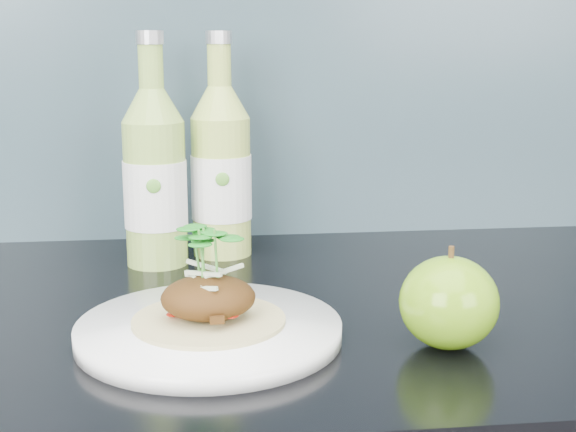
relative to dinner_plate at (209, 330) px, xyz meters
name	(u,v)px	position (x,y,z in m)	size (l,w,h in m)	color
dinner_plate	(209,330)	(0.00, 0.00, 0.00)	(0.30, 0.30, 0.02)	white
pork_taco	(208,293)	(0.00, 0.00, 0.04)	(0.14, 0.14, 0.09)	tan
green_apple	(449,303)	(0.21, -0.04, 0.03)	(0.10, 0.10, 0.09)	#4D8A0F
cider_bottle_left	(155,178)	(-0.06, 0.26, 0.10)	(0.10, 0.10, 0.28)	#92BA4D
cider_bottle_right	(221,172)	(0.02, 0.29, 0.10)	(0.09, 0.09, 0.28)	#AEC853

